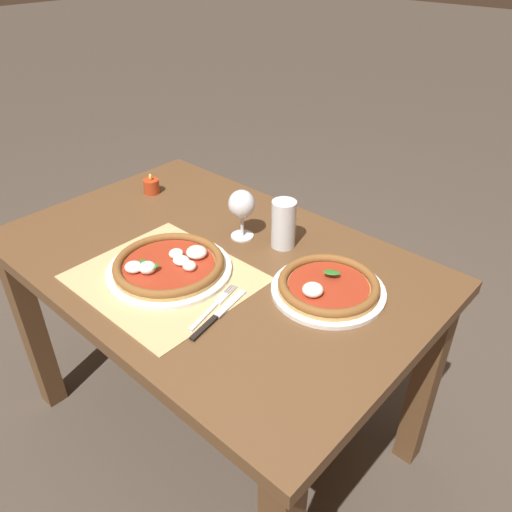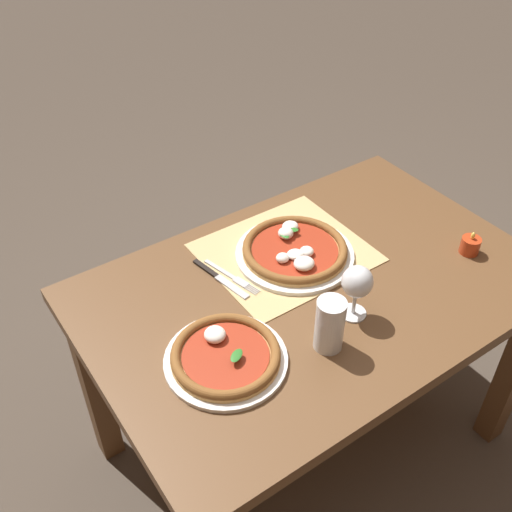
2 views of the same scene
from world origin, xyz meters
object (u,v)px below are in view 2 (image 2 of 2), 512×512
Objects in this scene: pizza_near at (295,250)px; wine_glass at (357,284)px; pizza_far at (225,356)px; votive_candle at (470,246)px; fork at (231,277)px; knife at (220,279)px; pint_glass at (330,325)px.

pizza_near is 0.28m from wine_glass.
wine_glass is (0.02, 0.27, 0.08)m from pizza_near.
wine_glass is at bearing 86.39° from pizza_near.
votive_candle reaches higher than pizza_far.
pizza_far is 1.50× the size of fork.
pizza_far is at bearing 60.52° from knife.
pizza_far is 0.80m from votive_candle.
votive_candle is at bearing 154.92° from knife.
pint_glass is 0.73× the size of fork.
knife is at bearing -119.48° from pizza_far.
fork is 2.75× the size of votive_candle.
fork is (0.06, -0.34, -0.06)m from pint_glass.
pizza_near is at bearing -32.46° from votive_candle.
pizza_near reaches higher than knife.
knife is at bearing -25.08° from votive_candle.
pizza_far is (0.37, 0.22, -0.00)m from pizza_near.
wine_glass is 0.45m from votive_candle.
pint_glass reaches higher than pizza_near.
pizza_far reaches higher than knife.
fork is at bearing -125.52° from pizza_far.
pint_glass is (-0.23, 0.10, 0.05)m from pizza_far.
votive_candle reaches higher than fork.
wine_glass reaches higher than pizza_near.
pizza_near is at bearing -113.97° from pint_glass.
votive_candle is at bearing 147.54° from pizza_near.
pizza_near is 1.15× the size of pizza_far.
knife is (0.23, -0.04, -0.02)m from pizza_near.
votive_candle is at bearing 154.67° from fork.
fork is (0.18, -0.30, -0.10)m from wine_glass.
knife is 2.98× the size of votive_candle.
pizza_far is 4.12× the size of votive_candle.
wine_glass is at bearing -159.62° from pint_glass.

